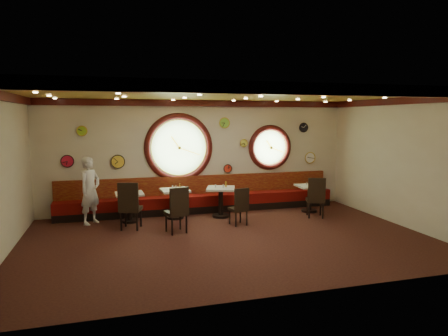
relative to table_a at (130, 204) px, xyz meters
The scene contains 47 objects.
floor 2.98m from the table_a, 45.76° to the right, with size 9.00×6.00×0.00m, color black.
ceiling 4.00m from the table_a, 45.76° to the right, with size 9.00×6.00×0.02m, color gold.
wall_back 2.50m from the table_a, 23.58° to the left, with size 9.00×0.02×3.20m, color beige.
wall_front 5.61m from the table_a, 68.12° to the right, with size 9.00×0.02×3.20m, color beige.
wall_left 3.42m from the table_a, 139.33° to the right, with size 0.02×6.00×3.20m, color beige.
wall_right 6.97m from the table_a, 17.82° to the right, with size 0.02×6.00×3.20m, color beige.
molding_back 3.44m from the table_a, 22.40° to the left, with size 9.00×0.10×0.18m, color #3A0C0A.
molding_front 6.05m from the table_a, 67.93° to the right, with size 9.00×0.10×0.18m, color #3A0C0A.
molding_right 7.32m from the table_a, 17.95° to the right, with size 0.10×6.00×0.18m, color #3A0C0A.
banquette_base 2.17m from the table_a, 16.70° to the left, with size 8.00×0.55×0.20m, color black.
banquette_seat 2.14m from the table_a, 16.70° to the left, with size 8.00×0.55×0.30m, color #5E0908.
banquette_back 2.23m from the table_a, 22.16° to the left, with size 8.00×0.10×0.55m, color #5E070D.
porthole_left_glass 2.18m from the table_a, 31.54° to the left, with size 1.66×1.66×0.02m, color #9BCC7A.
porthole_left_frame 2.17m from the table_a, 31.11° to the left, with size 1.98×1.98×0.18m, color #3A0C0A.
porthole_left_ring 2.16m from the table_a, 30.23° to the left, with size 1.61×1.61×0.03m, color gold.
porthole_right_glass 4.54m from the table_a, 11.83° to the left, with size 1.10×1.10×0.02m, color #9BCC7A.
porthole_right_frame 4.53m from the table_a, 11.63° to the left, with size 1.38×1.38×0.18m, color #3A0C0A.
porthole_right_ring 4.53m from the table_a, 11.24° to the left, with size 1.09×1.09×0.03m, color gold.
wall_clock_0 3.11m from the table_a, 16.43° to the left, with size 0.24×0.24×0.03m, color red.
wall_clock_1 2.35m from the table_a, 143.38° to the left, with size 0.26×0.26×0.03m, color #92CC28.
wall_clock_2 5.75m from the table_a, ahead, with size 0.34×0.34×0.03m, color white.
wall_clock_3 2.07m from the table_a, 151.12° to the left, with size 0.32×0.32×0.03m, color red.
wall_clock_4 3.58m from the table_a, 16.98° to the left, with size 0.30×0.30×0.03m, color #83D041.
wall_clock_5 3.80m from the table_a, 14.11° to the left, with size 0.22×0.22×0.03m, color #C8D045.
wall_clock_6 1.35m from the table_a, 106.31° to the left, with size 0.36×0.36×0.03m, color gold.
wall_clock_7 5.75m from the table_a, ahead, with size 0.28×0.28×0.03m, color black.
table_a is the anchor object (origin of this frame).
table_b 1.19m from the table_a, ahead, with size 0.77×0.77×0.79m.
table_c 2.42m from the table_a, ahead, with size 0.94×0.94×0.82m.
table_d 5.05m from the table_a, ahead, with size 0.74×0.74×0.77m.
chair_a 0.78m from the table_a, 92.48° to the right, with size 0.62×0.62×0.72m.
chair_b 1.73m from the table_a, 53.08° to the right, with size 0.56×0.56×0.68m.
chair_c 2.87m from the table_a, 22.98° to the right, with size 0.48×0.48×0.60m.
chair_d 4.96m from the table_a, 10.71° to the right, with size 0.59×0.59×0.68m.
condiment_a_salt 0.36m from the table_a, 125.91° to the left, with size 0.04×0.04×0.10m, color silver.
condiment_b_salt 1.21m from the table_a, ahead, with size 0.04×0.04×0.10m, color #BABABE.
condiment_c_salt 2.30m from the table_a, ahead, with size 0.04×0.04×0.10m, color silver.
condiment_d_salt 5.00m from the table_a, ahead, with size 0.03×0.03×0.09m, color silver.
condiment_a_pepper 0.34m from the table_a, 113.65° to the right, with size 0.04×0.04×0.10m, color #B7B8BC.
condiment_b_pepper 1.26m from the table_a, ahead, with size 0.04×0.04×0.10m, color #B7B8BC.
condiment_c_pepper 2.50m from the table_a, ahead, with size 0.04×0.04×0.10m, color silver.
condiment_d_pepper 5.05m from the table_a, ahead, with size 0.03×0.03×0.09m, color silver.
condiment_a_bottle 0.37m from the table_a, 64.31° to the left, with size 0.04×0.04×0.14m, color gold.
condiment_b_bottle 1.40m from the table_a, ahead, with size 0.04×0.04×0.14m, color #C38A2E.
condiment_c_bottle 2.60m from the table_a, ahead, with size 0.05×0.05×0.16m, color gold.
condiment_d_bottle 5.18m from the table_a, ahead, with size 0.05×0.05×0.17m, color gold.
waiter 1.04m from the table_a, behind, with size 0.63×0.41×1.72m, color silver.
Camera 1 is at (-2.45, -8.33, 2.68)m, focal length 32.00 mm.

